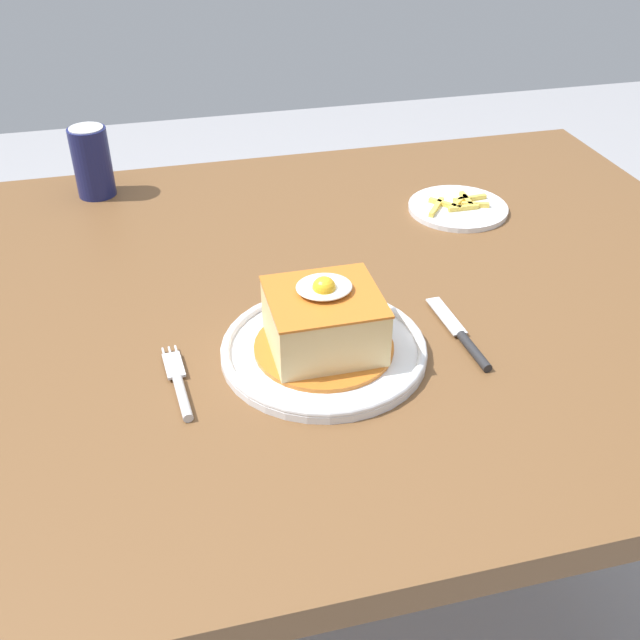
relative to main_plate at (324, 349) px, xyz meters
The scene contains 8 objects.
ground_plane 0.80m from the main_plate, 94.37° to the left, with size 6.00×6.00×0.00m, color #99999E.
dining_table 0.19m from the main_plate, 94.37° to the left, with size 1.43×1.00×0.77m.
main_plate is the anchor object (origin of this frame).
sandwich_meal 0.04m from the main_plate, 75.36° to the left, with size 0.18×0.18×0.10m.
fork 0.18m from the main_plate, behind, with size 0.03×0.14×0.01m.
knife 0.18m from the main_plate, ahead, with size 0.02×0.17×0.01m.
soda_can 0.63m from the main_plate, 116.48° to the left, with size 0.07×0.07×0.12m.
side_plate_fries 0.47m from the main_plate, 46.48° to the left, with size 0.17×0.17×0.02m.
Camera 1 is at (-0.17, -0.87, 1.34)m, focal length 41.24 mm.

